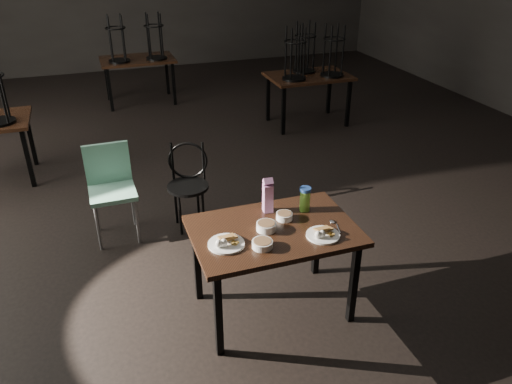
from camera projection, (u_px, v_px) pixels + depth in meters
name	position (u px, v px, depth m)	size (l,w,h in m)	color
main_table	(274.00, 238.00, 3.67)	(1.20, 0.80, 0.75)	black
plate_left	(226.00, 242.00, 3.43)	(0.26, 0.26, 0.08)	white
plate_right	(323.00, 234.00, 3.53)	(0.24, 0.24, 0.08)	white
bowl_near	(266.00, 226.00, 3.60)	(0.14, 0.14, 0.06)	white
bowl_far	(284.00, 216.00, 3.74)	(0.12, 0.12, 0.05)	white
bowl_big	(262.00, 244.00, 3.41)	(0.14, 0.14, 0.05)	white
juice_carton	(268.00, 196.00, 3.79)	(0.08, 0.08, 0.29)	#921A78
water_bottle	(305.00, 199.00, 3.82)	(0.11, 0.11, 0.20)	#7BD33E
spoon	(333.00, 223.00, 3.70)	(0.05, 0.19, 0.01)	silver
bentwood_chair	(188.00, 179.00, 4.89)	(0.44, 0.43, 0.85)	black
school_chair	(111.00, 183.00, 4.70)	(0.43, 0.43, 0.91)	#75B699
bg_table_right	(309.00, 73.00, 7.33)	(1.20, 0.80, 1.48)	black
bg_table_far	(137.00, 59.00, 8.24)	(1.20, 0.80, 1.48)	black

